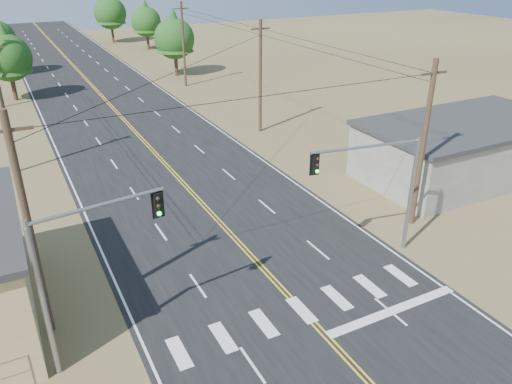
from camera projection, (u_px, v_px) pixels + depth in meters
road at (158, 157)px, 40.83m from camera, size 15.00×200.00×0.02m
building_right at (464, 150)px, 36.66m from camera, size 15.00×8.00×4.00m
utility_pole_left_near at (29, 228)px, 19.85m from camera, size 1.80×0.30×10.00m
utility_pole_left_mid at (3, 106)px, 35.86m from camera, size 1.80×0.30×10.00m
utility_pole_right_near at (423, 145)px, 28.58m from camera, size 1.80×0.30×10.00m
utility_pole_right_mid at (260, 76)px, 44.59m from camera, size 1.80×0.30×10.00m
utility_pole_right_far at (183, 44)px, 60.61m from camera, size 1.80×0.30×10.00m
signal_mast_left at (78, 263)px, 18.56m from camera, size 5.18×0.90×6.87m
signal_mast_right at (384, 179)px, 25.70m from camera, size 6.03×1.22×6.60m
tree_left_near at (6, 53)px, 54.47m from camera, size 5.14×5.14×8.57m
tree_right_near at (174, 34)px, 65.82m from camera, size 5.32×5.32×8.86m
tree_right_mid at (146, 19)px, 84.67m from camera, size 4.99×4.99×8.32m
tree_right_far at (110, 10)px, 90.93m from camera, size 5.74×5.74×9.56m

